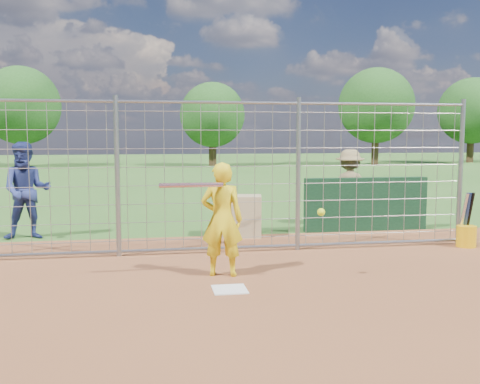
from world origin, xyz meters
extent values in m
plane|color=#2D591E|center=(0.00, 0.00, 0.00)|extent=(100.00, 100.00, 0.00)
cube|color=silver|center=(0.00, -0.20, 0.01)|extent=(0.43, 0.43, 0.02)
cube|color=#11381E|center=(3.40, 3.60, 0.55)|extent=(2.60, 0.20, 1.10)
imported|color=yellow|center=(0.00, 0.52, 0.80)|extent=(0.65, 0.50, 1.60)
imported|color=navy|center=(-3.29, 3.81, 0.92)|extent=(0.96, 0.78, 1.84)
imported|color=olive|center=(3.29, 4.26, 0.83)|extent=(1.19, 0.85, 1.66)
cube|color=tan|center=(0.75, 3.41, 0.40)|extent=(0.89, 0.69, 0.80)
cylinder|color=silver|center=(-0.43, 0.36, 1.30)|extent=(0.86, 0.08, 0.06)
sphere|color=#C8EA18|center=(1.26, 0.01, 0.95)|extent=(0.10, 0.10, 0.10)
cylinder|color=#E6A90C|center=(4.51, 1.75, 0.19)|extent=(0.34, 0.34, 0.38)
cylinder|color=silver|center=(4.46, 1.80, 0.55)|extent=(0.07, 0.27, 0.84)
cylinder|color=navy|center=(4.53, 1.80, 0.55)|extent=(0.08, 0.25, 0.84)
cylinder|color=black|center=(4.58, 1.80, 0.55)|extent=(0.06, 0.24, 0.84)
cylinder|color=gray|center=(-1.50, 2.00, 1.30)|extent=(0.08, 0.08, 2.60)
cylinder|color=gray|center=(1.50, 2.00, 1.30)|extent=(0.08, 0.08, 2.60)
cylinder|color=gray|center=(4.50, 2.00, 1.30)|extent=(0.08, 0.08, 2.60)
cylinder|color=gray|center=(0.00, 2.00, 2.50)|extent=(9.00, 0.05, 0.05)
cylinder|color=gray|center=(0.00, 2.00, 0.08)|extent=(9.00, 0.05, 0.05)
cube|color=gray|center=(0.00, 2.00, 1.25)|extent=(9.00, 0.02, 2.50)
cylinder|color=#3F2B19|center=(-9.00, 29.00, 1.26)|extent=(0.50, 0.50, 2.52)
sphere|color=#26561E|center=(-9.00, 29.00, 3.85)|extent=(4.90, 4.90, 4.90)
cylinder|color=#3F2B19|center=(3.00, 28.00, 1.08)|extent=(0.50, 0.50, 2.16)
sphere|color=#26561E|center=(3.00, 28.00, 3.30)|extent=(4.20, 4.20, 4.20)
cylinder|color=#3F2B19|center=(14.00, 27.50, 1.30)|extent=(0.50, 0.50, 2.59)
sphere|color=#26561E|center=(14.00, 27.50, 3.96)|extent=(5.04, 5.04, 5.04)
cylinder|color=#3F2B19|center=(22.00, 29.00, 1.22)|extent=(0.50, 0.50, 2.45)
sphere|color=#26561E|center=(22.00, 29.00, 3.74)|extent=(4.76, 4.76, 4.76)
camera|label=1|loc=(-0.95, -6.76, 1.96)|focal=40.00mm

